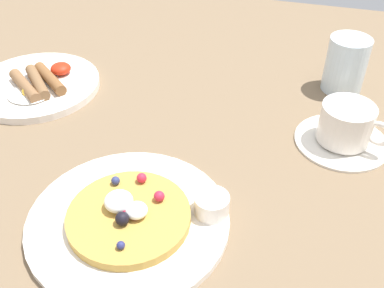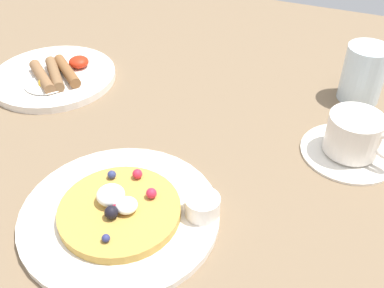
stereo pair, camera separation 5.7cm
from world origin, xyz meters
TOP-DOWN VIEW (x-y plane):
  - ground_plane at (0.00, 0.00)cm, footprint 181.15×133.85cm
  - pancake_plate at (1.16, -15.91)cm, footprint 26.37×26.37cm
  - pancake_with_berries at (1.44, -16.25)cm, footprint 15.93×15.93cm
  - syrup_ramekin at (11.31, -12.02)cm, footprint 4.62×4.62cm
  - breakfast_plate at (-28.22, 10.37)cm, footprint 23.60×23.60cm
  - fried_breakfast at (-26.48, 9.31)cm, footprint 12.76×13.93cm
  - coffee_saucer at (27.50, 9.19)cm, footprint 14.77×14.77cm
  - coffee_cup at (27.65, 9.13)cm, footprint 10.97×8.24cm
  - water_glass at (26.94, 25.99)cm, footprint 7.39×7.39cm

SIDE VIEW (x-z plane):
  - ground_plane at x=0.00cm, z-range -3.00..0.00cm
  - coffee_saucer at x=27.50cm, z-range 0.00..0.80cm
  - pancake_plate at x=1.16cm, z-range 0.00..1.08cm
  - breakfast_plate at x=-28.22cm, z-range 0.00..1.37cm
  - pancake_with_berries at x=1.44cm, z-range 0.22..3.78cm
  - fried_breakfast at x=-26.48cm, z-range 1.13..3.44cm
  - syrup_ramekin at x=11.31cm, z-range 1.12..3.88cm
  - coffee_cup at x=27.65cm, z-range 0.91..7.01cm
  - water_glass at x=26.94cm, z-range 0.00..10.19cm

